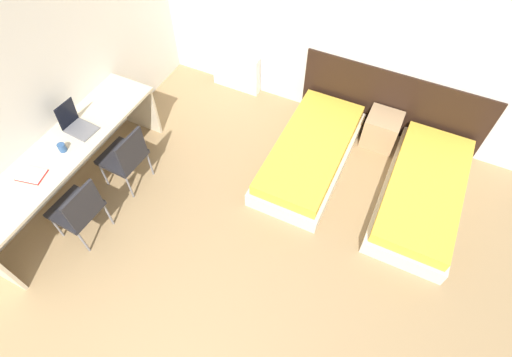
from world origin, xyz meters
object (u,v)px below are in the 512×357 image
at_px(chair_near_notebook, 78,209).
at_px(laptop, 76,124).
at_px(bed_near_window, 310,153).
at_px(chair_near_laptop, 125,156).
at_px(bed_near_door, 422,193).
at_px(nightstand, 381,130).

height_order(chair_near_notebook, laptop, laptop).
bearing_deg(chair_near_notebook, laptop, 126.45).
height_order(bed_near_window, chair_near_laptop, chair_near_laptop).
relative_size(chair_near_laptop, chair_near_notebook, 1.00).
xyz_separation_m(bed_near_window, chair_near_notebook, (-1.81, -1.99, 0.30)).
xyz_separation_m(bed_near_door, nightstand, (-0.69, 0.74, 0.05)).
xyz_separation_m(bed_near_door, chair_near_laptop, (-3.18, -1.20, 0.30)).
height_order(bed_near_door, chair_near_notebook, chair_near_notebook).
bearing_deg(nightstand, bed_near_window, -133.12).
distance_m(nightstand, laptop, 3.64).
relative_size(bed_near_door, chair_near_notebook, 2.23).
bearing_deg(chair_near_notebook, nightstand, 50.43).
bearing_deg(laptop, nightstand, 38.00).
distance_m(bed_near_door, chair_near_notebook, 3.77).
bearing_deg(laptop, bed_near_window, 33.17).
bearing_deg(bed_near_window, chair_near_laptop, -146.28).
relative_size(bed_near_window, bed_near_door, 1.00).
distance_m(bed_near_window, chair_near_notebook, 2.71).
xyz_separation_m(nightstand, laptop, (-2.97, -2.02, 0.62)).
distance_m(bed_near_window, chair_near_laptop, 2.19).
height_order(nightstand, laptop, laptop).
bearing_deg(laptop, bed_near_door, 23.11).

